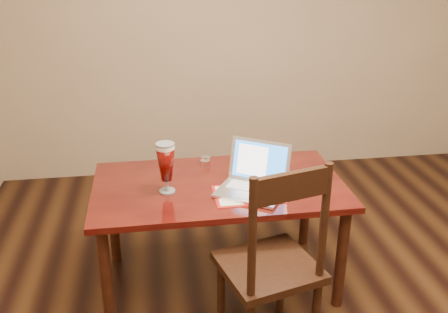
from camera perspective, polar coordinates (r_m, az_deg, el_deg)
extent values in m
cube|color=tan|center=(4.48, 2.86, 14.92)|extent=(4.50, 0.01, 2.70)
cube|color=#54110B|center=(2.94, -0.59, -3.42)|extent=(1.47, 0.83, 0.04)
cylinder|color=#35190D|center=(2.82, -13.29, -13.56)|extent=(0.06, 0.06, 0.65)
cylinder|color=#35190D|center=(2.99, 13.26, -11.25)|extent=(0.06, 0.06, 0.65)
cylinder|color=#35190D|center=(3.39, -12.59, -6.78)|extent=(0.06, 0.06, 0.65)
cylinder|color=#35190D|center=(3.53, 9.32, -5.23)|extent=(0.06, 0.06, 0.65)
cube|color=#A1170E|center=(2.81, 2.78, -4.34)|extent=(0.39, 0.28, 0.00)
cube|color=white|center=(2.81, 2.78, -4.30)|extent=(0.35, 0.24, 0.00)
cube|color=silver|center=(2.80, 2.93, -4.15)|extent=(0.44, 0.40, 0.02)
cube|color=silver|center=(2.84, 3.30, -3.57)|extent=(0.31, 0.25, 0.00)
cube|color=silver|center=(2.74, 2.41, -4.60)|extent=(0.11, 0.10, 0.00)
cube|color=silver|center=(2.88, 4.10, -0.56)|extent=(0.34, 0.25, 0.24)
cube|color=blue|center=(2.88, 4.06, -0.57)|extent=(0.30, 0.22, 0.20)
cube|color=white|center=(2.89, 3.25, -0.44)|extent=(0.18, 0.13, 0.17)
cylinder|color=silver|center=(2.85, -6.50, -3.94)|extent=(0.09, 0.09, 0.01)
cylinder|color=silver|center=(2.83, -6.53, -3.26)|extent=(0.02, 0.02, 0.07)
cylinder|color=silver|center=(2.74, -6.75, 1.08)|extent=(0.10, 0.10, 0.02)
cylinder|color=silver|center=(2.74, -6.76, 1.39)|extent=(0.10, 0.10, 0.01)
cylinder|color=white|center=(3.16, -2.18, -0.75)|extent=(0.06, 0.06, 0.04)
cylinder|color=white|center=(3.20, -2.08, -0.41)|extent=(0.06, 0.06, 0.04)
cube|color=black|center=(2.60, 5.09, -12.49)|extent=(0.56, 0.54, 0.04)
cylinder|color=black|center=(2.81, -0.34, -15.62)|extent=(0.04, 0.04, 0.45)
cylinder|color=black|center=(2.94, 6.56, -13.71)|extent=(0.04, 0.04, 0.45)
cylinder|color=black|center=(2.22, 3.25, -9.35)|extent=(0.04, 0.04, 0.59)
cylinder|color=black|center=(2.39, 11.36, -7.27)|extent=(0.04, 0.04, 0.59)
cube|color=black|center=(2.19, 7.76, -3.37)|extent=(0.37, 0.13, 0.13)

